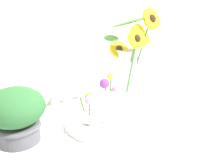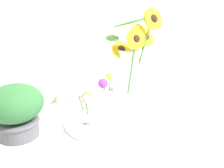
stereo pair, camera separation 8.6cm
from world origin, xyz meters
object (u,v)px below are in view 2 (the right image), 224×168
at_px(vase_bulb_right, 86,109).
at_px(potted_plant, 16,109).
at_px(vase_small_center, 108,102).
at_px(mason_jar_sunflowers, 131,71).
at_px(serving_tray, 112,118).

xyz_separation_m(vase_bulb_right, potted_plant, (-0.23, 0.07, 0.03)).
bearing_deg(potted_plant, vase_small_center, -16.89).
relative_size(vase_small_center, vase_bulb_right, 1.42).
relative_size(vase_bulb_right, potted_plant, 0.71).
bearing_deg(potted_plant, mason_jar_sunflowers, -5.16).
height_order(vase_small_center, vase_bulb_right, vase_small_center).
distance_m(vase_small_center, vase_bulb_right, 0.09).
relative_size(vase_small_center, potted_plant, 1.01).
xyz_separation_m(serving_tray, vase_small_center, (-0.04, -0.03, 0.09)).
bearing_deg(serving_tray, vase_small_center, -139.45).
bearing_deg(vase_bulb_right, potted_plant, 163.46).
relative_size(serving_tray, potted_plant, 2.08).
bearing_deg(mason_jar_sunflowers, vase_small_center, -159.29).
xyz_separation_m(mason_jar_sunflowers, vase_small_center, (-0.14, -0.05, -0.09)).
bearing_deg(vase_bulb_right, mason_jar_sunflowers, 7.06).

